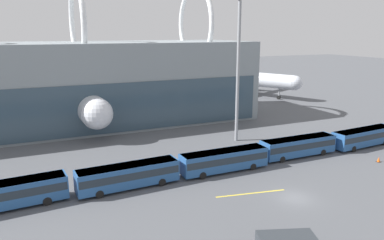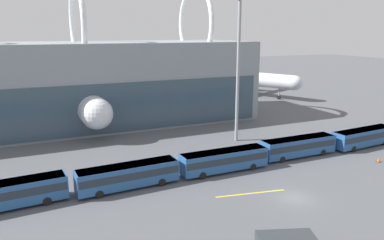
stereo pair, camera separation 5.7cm
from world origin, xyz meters
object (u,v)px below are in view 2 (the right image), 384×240
object	(u,v)px
shuttle_bus_4	(364,136)
shuttle_bus_2	(224,159)
airliner_at_gate_far	(81,100)
floodlight_mast	(239,50)
traffic_cone_1	(379,160)
airliner_parked_remote	(247,78)
shuttle_bus_3	(298,146)
shuttle_bus_0	(6,193)
shuttle_bus_1	(128,174)

from	to	relation	value
shuttle_bus_4	shuttle_bus_2	bearing A→B (deg)	176.99
shuttle_bus_2	airliner_at_gate_far	bearing A→B (deg)	110.16
floodlight_mast	traffic_cone_1	world-z (taller)	floodlight_mast
airliner_parked_remote	shuttle_bus_3	world-z (taller)	airliner_parked_remote
shuttle_bus_0	airliner_at_gate_far	bearing A→B (deg)	65.64
shuttle_bus_3	floodlight_mast	xyz separation A→B (m)	(-4.22, 11.83, 14.47)
airliner_parked_remote	shuttle_bus_1	xyz separation A→B (m)	(-52.50, -54.39, -3.41)
traffic_cone_1	shuttle_bus_4	bearing A→B (deg)	57.34
airliner_parked_remote	traffic_cone_1	xyz separation A→B (m)	(-15.26, -60.68, -4.84)
shuttle_bus_3	shuttle_bus_0	bearing A→B (deg)	-178.67
airliner_at_gate_far	shuttle_bus_4	world-z (taller)	airliner_at_gate_far
shuttle_bus_1	floodlight_mast	world-z (taller)	floodlight_mast
airliner_parked_remote	shuttle_bus_0	size ratio (longest dim) A/B	2.48
shuttle_bus_2	shuttle_bus_3	xyz separation A→B (m)	(13.86, 0.82, 0.00)
airliner_parked_remote	floodlight_mast	world-z (taller)	floodlight_mast
shuttle_bus_3	traffic_cone_1	bearing A→B (deg)	-36.72
traffic_cone_1	shuttle_bus_0	bearing A→B (deg)	172.85
shuttle_bus_1	traffic_cone_1	bearing A→B (deg)	-12.23
shuttle_bus_0	shuttle_bus_4	world-z (taller)	same
floodlight_mast	traffic_cone_1	size ratio (longest dim) A/B	31.98
shuttle_bus_2	floodlight_mast	xyz separation A→B (m)	(9.64, 12.66, 14.47)
airliner_at_gate_far	shuttle_bus_0	world-z (taller)	airliner_at_gate_far
shuttle_bus_2	shuttle_bus_1	bearing A→B (deg)	-180.00
shuttle_bus_0	shuttle_bus_2	distance (m)	27.71
traffic_cone_1	floodlight_mast	bearing A→B (deg)	125.87
airliner_at_gate_far	airliner_parked_remote	size ratio (longest dim) A/B	1.13
shuttle_bus_1	shuttle_bus_2	world-z (taller)	same
shuttle_bus_1	floodlight_mast	distance (m)	30.38
airliner_at_gate_far	shuttle_bus_4	bearing A→B (deg)	46.26
shuttle_bus_3	shuttle_bus_4	bearing A→B (deg)	-1.49
shuttle_bus_4	floodlight_mast	bearing A→B (deg)	142.02
airliner_parked_remote	shuttle_bus_0	distance (m)	85.79
shuttle_bus_0	shuttle_bus_3	distance (m)	41.57
airliner_at_gate_far	shuttle_bus_0	size ratio (longest dim) A/B	2.80
airliner_parked_remote	shuttle_bus_2	distance (m)	66.76
shuttle_bus_1	shuttle_bus_4	bearing A→B (deg)	-2.00
airliner_parked_remote	shuttle_bus_0	world-z (taller)	airliner_parked_remote
shuttle_bus_4	traffic_cone_1	size ratio (longest dim) A/B	16.30
shuttle_bus_4	traffic_cone_1	distance (m)	8.15
shuttle_bus_3	shuttle_bus_4	world-z (taller)	same
airliner_parked_remote	traffic_cone_1	distance (m)	62.76
airliner_at_gate_far	shuttle_bus_1	world-z (taller)	airliner_at_gate_far
shuttle_bus_2	shuttle_bus_0	bearing A→B (deg)	179.66
airliner_at_gate_far	floodlight_mast	world-z (taller)	floodlight_mast
shuttle_bus_3	traffic_cone_1	size ratio (longest dim) A/B	16.13
shuttle_bus_1	traffic_cone_1	world-z (taller)	shuttle_bus_1
airliner_parked_remote	shuttle_bus_4	xyz separation A→B (m)	(-10.93, -53.93, -3.41)
airliner_at_gate_far	traffic_cone_1	size ratio (longest dim) A/B	45.65
airliner_parked_remote	floodlight_mast	bearing A→B (deg)	-59.16
airliner_parked_remote	shuttle_bus_3	xyz separation A→B (m)	(-24.79, -53.51, -3.41)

